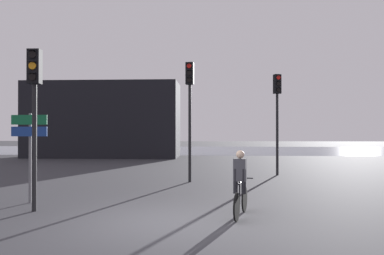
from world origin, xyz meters
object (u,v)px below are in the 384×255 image
object	(u,v)px
distant_building	(104,120)
direction_sign_post	(30,141)
traffic_light_center	(190,99)
cyclist	(240,183)
traffic_light_far_right	(277,105)
traffic_light_near_left	(34,98)

from	to	relation	value
distant_building	direction_sign_post	world-z (taller)	distant_building
traffic_light_center	cyclist	bearing A→B (deg)	112.56
traffic_light_far_right	direction_sign_post	size ratio (longest dim) A/B	1.81
traffic_light_center	direction_sign_post	size ratio (longest dim) A/B	1.87
traffic_light_near_left	traffic_light_far_right	size ratio (longest dim) A/B	0.90
traffic_light_center	cyclist	xyz separation A→B (m)	(1.58, -5.99, -2.53)
traffic_light_near_left	direction_sign_post	size ratio (longest dim) A/B	1.62
cyclist	traffic_light_center	bearing A→B (deg)	119.59
direction_sign_post	traffic_light_far_right	bearing A→B (deg)	-135.35
distant_building	traffic_light_center	xyz separation A→B (m)	(7.48, -13.49, 0.48)
distant_building	traffic_light_far_right	world-z (taller)	distant_building
traffic_light_center	traffic_light_far_right	xyz separation A→B (m)	(3.95, 2.50, -0.10)
traffic_light_far_right	direction_sign_post	world-z (taller)	traffic_light_far_right
traffic_light_near_left	traffic_light_center	world-z (taller)	traffic_light_center
distant_building	traffic_light_near_left	size ratio (longest dim) A/B	2.75
distant_building	direction_sign_post	bearing A→B (deg)	-80.28
traffic_light_near_left	traffic_light_far_right	distance (m)	11.20
traffic_light_far_right	cyclist	distance (m)	9.15
traffic_light_far_right	cyclist	xyz separation A→B (m)	(-2.37, -8.49, -2.44)
distant_building	cyclist	distance (m)	21.58
traffic_light_near_left	traffic_light_far_right	bearing A→B (deg)	-135.51
traffic_light_center	cyclist	world-z (taller)	traffic_light_center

